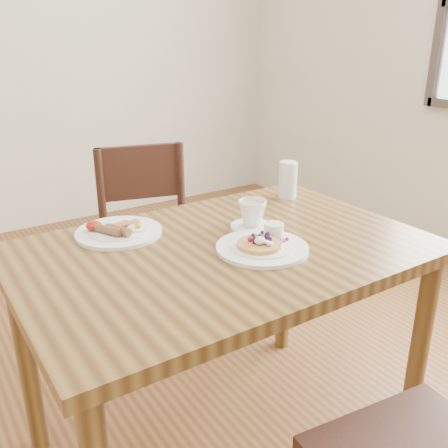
# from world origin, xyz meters

# --- Properties ---
(ground) EXTENTS (5.00, 5.00, 0.00)m
(ground) POSITION_xyz_m (0.00, 0.00, 0.00)
(ground) COLOR brown
(ground) RESTS_ON ground
(dining_table) EXTENTS (1.20, 0.80, 0.75)m
(dining_table) POSITION_xyz_m (0.00, 0.00, 0.65)
(dining_table) COLOR brown
(dining_table) RESTS_ON ground
(chair_far) EXTENTS (0.51, 0.51, 0.88)m
(chair_far) POSITION_xyz_m (0.09, 0.74, 0.49)
(chair_far) COLOR #331912
(chair_far) RESTS_ON ground
(pancake_plate) EXTENTS (0.27, 0.27, 0.06)m
(pancake_plate) POSITION_xyz_m (0.08, -0.08, 0.76)
(pancake_plate) COLOR white
(pancake_plate) RESTS_ON dining_table
(breakfast_plate) EXTENTS (0.27, 0.27, 0.04)m
(breakfast_plate) POSITION_xyz_m (-0.23, 0.26, 0.76)
(breakfast_plate) COLOR white
(breakfast_plate) RESTS_ON dining_table
(teacup_saucer) EXTENTS (0.14, 0.14, 0.09)m
(teacup_saucer) POSITION_xyz_m (0.16, 0.07, 0.79)
(teacup_saucer) COLOR white
(teacup_saucer) RESTS_ON dining_table
(water_glass) EXTENTS (0.07, 0.07, 0.14)m
(water_glass) POSITION_xyz_m (0.46, 0.26, 0.82)
(water_glass) COLOR silver
(water_glass) RESTS_ON dining_table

